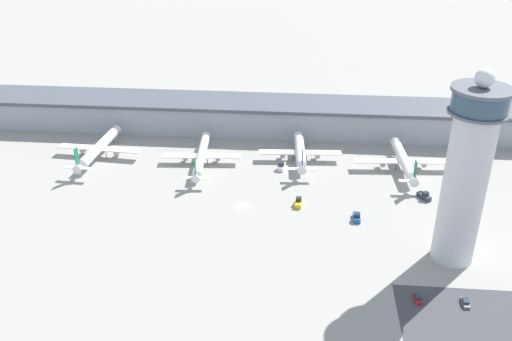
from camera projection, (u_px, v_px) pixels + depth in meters
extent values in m
plane|color=#9E9B93|center=(243.00, 206.00, 206.87)|extent=(1000.00, 1000.00, 0.00)
cube|color=#A3A8B2|center=(259.00, 118.00, 265.91)|extent=(260.21, 22.00, 12.98)
cube|color=#4C515B|center=(259.00, 103.00, 262.58)|extent=(260.21, 25.00, 1.60)
cylinder|color=silver|center=(463.00, 190.00, 167.88)|extent=(12.68, 12.68, 48.36)
cylinder|color=#565B66|center=(478.00, 112.00, 156.64)|extent=(16.78, 16.78, 0.80)
cylinder|color=#334C60|center=(480.00, 101.00, 155.16)|extent=(15.44, 15.44, 5.70)
cylinder|color=#565B66|center=(483.00, 89.00, 153.62)|extent=(16.78, 16.78, 1.00)
sphere|color=white|center=(485.00, 78.00, 152.17)|extent=(5.38, 5.38, 5.38)
cylinder|color=white|center=(99.00, 147.00, 241.03)|extent=(6.63, 32.62, 4.10)
cone|color=white|center=(115.00, 131.00, 256.86)|extent=(4.38, 4.00, 4.10)
cone|color=white|center=(80.00, 167.00, 224.67)|extent=(4.07, 5.20, 3.69)
cube|color=white|center=(100.00, 148.00, 241.93)|extent=(36.53, 7.23, 0.44)
cylinder|color=#A8A8B2|center=(84.00, 149.00, 244.49)|extent=(2.60, 4.68, 2.26)
cylinder|color=#A8A8B2|center=(118.00, 151.00, 242.25)|extent=(2.60, 4.68, 2.26)
cube|color=#14704C|center=(77.00, 156.00, 221.36)|extent=(0.52, 2.81, 6.57)
cube|color=white|center=(78.00, 168.00, 223.26)|extent=(11.61, 2.89, 0.24)
cylinder|color=black|center=(113.00, 140.00, 255.69)|extent=(0.28, 0.28, 2.48)
cylinder|color=black|center=(106.00, 155.00, 241.98)|extent=(0.28, 0.28, 2.48)
cylinder|color=black|center=(93.00, 154.00, 242.83)|extent=(0.28, 0.28, 2.48)
cylinder|color=white|center=(201.00, 155.00, 235.53)|extent=(5.87, 34.39, 3.55)
cone|color=white|center=(206.00, 137.00, 252.16)|extent=(3.76, 3.43, 3.55)
cone|color=white|center=(196.00, 177.00, 218.42)|extent=(3.48, 4.47, 3.19)
cube|color=white|center=(202.00, 156.00, 236.42)|extent=(32.37, 6.58, 0.44)
cylinder|color=#A8A8B2|center=(186.00, 157.00, 237.92)|extent=(2.21, 4.03, 1.95)
cylinder|color=#A8A8B2|center=(218.00, 157.00, 237.69)|extent=(2.21, 4.03, 1.95)
cube|color=#14704C|center=(195.00, 167.00, 215.56)|extent=(0.49, 2.81, 5.68)
cube|color=white|center=(196.00, 178.00, 217.15)|extent=(10.05, 2.67, 0.24)
cylinder|color=black|center=(205.00, 145.00, 251.00)|extent=(0.28, 0.28, 2.24)
cylinder|color=black|center=(208.00, 162.00, 236.71)|extent=(0.28, 0.28, 2.24)
cylinder|color=black|center=(196.00, 162.00, 236.79)|extent=(0.28, 0.28, 2.24)
cylinder|color=white|center=(300.00, 151.00, 237.76)|extent=(5.54, 26.25, 3.97)
cone|color=white|center=(299.00, 137.00, 250.94)|extent=(4.18, 3.81, 3.97)
cone|color=white|center=(302.00, 168.00, 224.06)|extent=(3.86, 4.98, 3.58)
cube|color=white|center=(300.00, 152.00, 238.54)|extent=(34.89, 6.49, 0.44)
cylinder|color=#A8A8B2|center=(283.00, 154.00, 240.16)|extent=(2.45, 4.50, 2.19)
cylinder|color=#A8A8B2|center=(317.00, 154.00, 239.81)|extent=(2.45, 4.50, 2.19)
cube|color=navy|center=(302.00, 157.00, 220.85)|extent=(0.47, 2.81, 6.36)
cube|color=white|center=(302.00, 169.00, 222.68)|extent=(11.23, 2.67, 0.24)
cylinder|color=black|center=(299.00, 147.00, 249.75)|extent=(0.28, 0.28, 2.46)
cylinder|color=black|center=(307.00, 159.00, 238.92)|extent=(0.28, 0.28, 2.46)
cylinder|color=black|center=(293.00, 159.00, 239.05)|extent=(0.28, 0.28, 2.46)
cylinder|color=white|center=(404.00, 160.00, 230.08)|extent=(5.91, 29.18, 4.05)
cone|color=white|center=(396.00, 143.00, 244.58)|extent=(4.27, 3.90, 4.05)
cone|color=white|center=(413.00, 180.00, 215.04)|extent=(3.95, 5.08, 3.64)
cube|color=white|center=(403.00, 161.00, 230.92)|extent=(39.76, 6.94, 0.44)
cylinder|color=#A8A8B2|center=(382.00, 163.00, 232.54)|extent=(2.51, 4.59, 2.23)
cylinder|color=#A8A8B2|center=(423.00, 163.00, 232.19)|extent=(2.51, 4.59, 2.23)
cube|color=#14704C|center=(415.00, 169.00, 211.77)|extent=(0.48, 2.81, 6.48)
cube|color=white|center=(414.00, 181.00, 213.63)|extent=(11.44, 2.73, 0.24)
cylinder|color=black|center=(396.00, 153.00, 243.40)|extent=(0.28, 0.28, 2.56)
cylinder|color=black|center=(410.00, 168.00, 231.33)|extent=(0.28, 0.28, 2.56)
cylinder|color=black|center=(396.00, 168.00, 231.45)|extent=(0.28, 0.28, 2.56)
cube|color=black|center=(282.00, 169.00, 233.45)|extent=(3.11, 5.57, 0.12)
cube|color=silver|center=(282.00, 167.00, 233.09)|extent=(3.35, 6.58, 1.71)
cube|color=#232D38|center=(281.00, 164.00, 231.83)|extent=(2.42, 2.18, 1.40)
cube|color=black|center=(356.00, 219.00, 198.69)|extent=(2.25, 4.84, 0.12)
cube|color=#195699|center=(357.00, 218.00, 198.35)|extent=(2.34, 5.76, 1.61)
cube|color=#232D38|center=(357.00, 215.00, 197.17)|extent=(2.05, 1.73, 1.31)
cube|color=black|center=(298.00, 205.00, 207.31)|extent=(2.57, 4.94, 0.12)
cube|color=gold|center=(298.00, 203.00, 206.96)|extent=(2.73, 5.85, 1.67)
cube|color=#232D38|center=(299.00, 199.00, 206.76)|extent=(2.14, 1.86, 1.37)
cube|color=black|center=(424.00, 199.00, 211.61)|extent=(4.42, 5.27, 0.12)
cube|color=#2D333D|center=(424.00, 197.00, 211.24)|extent=(4.99, 6.10, 1.72)
cube|color=#232D38|center=(426.00, 194.00, 210.07)|extent=(2.59, 2.52, 1.41)
cube|color=black|center=(465.00, 304.00, 159.25)|extent=(1.72, 3.94, 0.12)
cube|color=slate|center=(465.00, 303.00, 159.08)|extent=(1.80, 4.69, 0.83)
cube|color=#232D38|center=(466.00, 301.00, 158.84)|extent=(1.56, 2.59, 0.68)
cube|color=black|center=(418.00, 300.00, 160.77)|extent=(1.69, 3.82, 0.12)
cube|color=red|center=(418.00, 299.00, 160.61)|extent=(1.76, 4.55, 0.85)
cube|color=#232D38|center=(418.00, 296.00, 160.35)|extent=(1.54, 2.51, 0.69)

